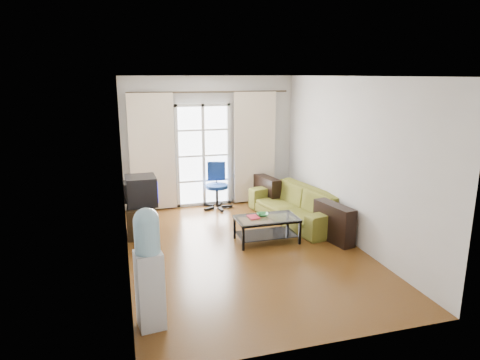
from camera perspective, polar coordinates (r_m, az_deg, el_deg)
The scene contains 20 objects.
floor at distance 6.94m, azimuth 0.61°, elevation -9.23°, with size 5.20×5.20×0.00m, color brown.
ceiling at distance 6.38m, azimuth 0.67°, elevation 13.68°, with size 5.20×5.20×0.00m, color white.
wall_back at distance 9.01m, azimuth -4.06°, elevation 5.09°, with size 3.60×0.02×2.70m, color silver.
wall_front at distance 4.19m, azimuth 10.80°, elevation -5.56°, with size 3.60×0.02×2.70m, color silver.
wall_left at distance 6.27m, azimuth -15.35°, elevation 0.72°, with size 0.02×5.20×2.70m, color silver.
wall_right at distance 7.23m, azimuth 14.46°, elevation 2.50°, with size 0.02×5.20×2.70m, color silver.
french_door at distance 8.97m, azimuth -4.90°, elevation 3.26°, with size 1.16×0.06×2.15m.
curtain_rod at distance 8.81m, azimuth -4.04°, elevation 11.63°, with size 0.04×0.04×3.30m, color #4C3F2D.
curtain_left at distance 8.75m, azimuth -11.61°, elevation 3.59°, with size 0.90×0.07×2.35m, color #F9E7C9.
curtain_right at distance 9.16m, azimuth 1.95°, elevation 4.31°, with size 0.90×0.07×2.35m, color #F9E7C9.
radiator at distance 9.32m, azimuth 0.99°, elevation -0.99°, with size 0.64×0.12×0.64m, color gray.
sofa at distance 8.18m, azimuth 7.47°, elevation -3.30°, with size 1.28×2.33×0.64m, color olive.
coffee_table at distance 7.17m, azimuth 3.57°, elevation -6.15°, with size 1.03×0.59×0.42m.
bowl at distance 7.18m, azimuth 3.03°, elevation -4.64°, with size 0.23×0.23×0.05m, color #31894E.
book at distance 7.07m, azimuth 1.17°, elevation -5.04°, with size 0.18×0.24×0.02m, color #AF151F.
remote at distance 7.22m, azimuth 2.26°, elevation -4.68°, with size 0.15×0.04×0.02m, color black.
tv_stand at distance 7.67m, azimuth -12.96°, elevation -5.19°, with size 0.48×0.71×0.52m, color black.
crt_tv at distance 7.57m, azimuth -13.21°, elevation -1.39°, with size 0.57×0.56×0.50m.
task_chair at distance 8.95m, azimuth -3.09°, elevation -1.97°, with size 0.76×0.76×0.95m.
water_cooler at distance 4.78m, azimuth -12.08°, elevation -11.22°, with size 0.32×0.32×1.38m.
Camera 1 is at (-1.81, -6.12, 2.73)m, focal length 32.00 mm.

